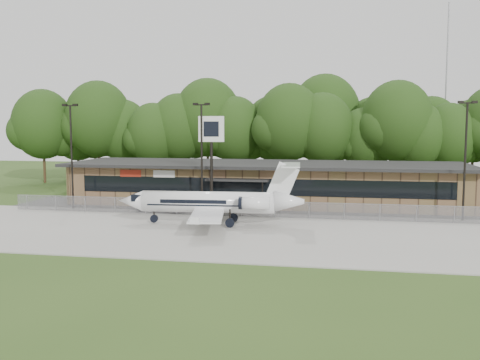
% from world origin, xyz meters
% --- Properties ---
extents(ground, '(160.00, 160.00, 0.00)m').
position_xyz_m(ground, '(0.00, 0.00, 0.00)').
color(ground, '#2F4C1B').
rests_on(ground, ground).
extents(apron, '(64.00, 18.00, 0.08)m').
position_xyz_m(apron, '(0.00, 8.00, 0.04)').
color(apron, '#9E9B93').
rests_on(apron, ground).
extents(parking_lot, '(50.00, 9.00, 0.06)m').
position_xyz_m(parking_lot, '(0.00, 19.50, 0.03)').
color(parking_lot, '#383835').
rests_on(parking_lot, ground).
extents(terminal, '(41.00, 11.65, 4.30)m').
position_xyz_m(terminal, '(-0.00, 23.94, 2.18)').
color(terminal, brown).
rests_on(terminal, ground).
extents(fence, '(46.00, 0.04, 1.52)m').
position_xyz_m(fence, '(0.00, 15.00, 0.78)').
color(fence, gray).
rests_on(fence, ground).
extents(treeline, '(72.00, 12.00, 15.00)m').
position_xyz_m(treeline, '(0.00, 42.00, 7.50)').
color(treeline, '#213D13').
rests_on(treeline, ground).
extents(radio_mast, '(0.20, 0.20, 25.00)m').
position_xyz_m(radio_mast, '(22.00, 48.00, 12.50)').
color(radio_mast, gray).
rests_on(radio_mast, ground).
extents(light_pole_left, '(1.55, 0.30, 10.23)m').
position_xyz_m(light_pole_left, '(-18.00, 16.50, 5.98)').
color(light_pole_left, black).
rests_on(light_pole_left, ground).
extents(light_pole_mid, '(1.55, 0.30, 10.23)m').
position_xyz_m(light_pole_mid, '(-5.00, 16.50, 5.98)').
color(light_pole_mid, black).
rests_on(light_pole_mid, ground).
extents(light_pole_right, '(1.55, 0.30, 10.23)m').
position_xyz_m(light_pole_right, '(18.00, 16.50, 5.98)').
color(light_pole_right, black).
rests_on(light_pole_right, ground).
extents(business_jet, '(15.53, 13.84, 5.23)m').
position_xyz_m(business_jet, '(-2.43, 10.81, 1.87)').
color(business_jet, white).
rests_on(business_jet, ground).
extents(suv, '(5.49, 2.89, 1.47)m').
position_xyz_m(suv, '(-8.68, 16.54, 0.74)').
color(suv, '#323335').
rests_on(suv, ground).
extents(pole_sign, '(2.37, 0.64, 9.02)m').
position_xyz_m(pole_sign, '(-4.15, 16.79, 6.90)').
color(pole_sign, black).
rests_on(pole_sign, ground).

